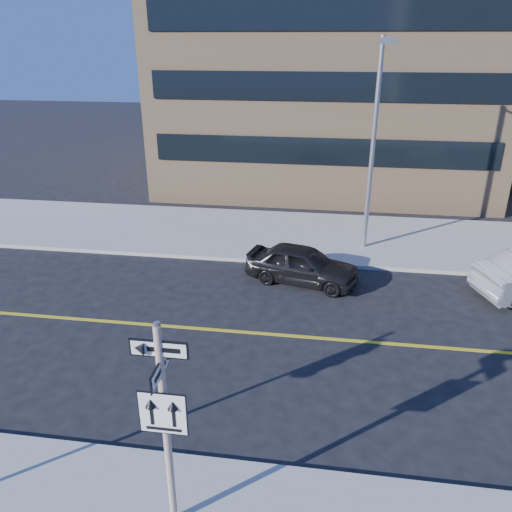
# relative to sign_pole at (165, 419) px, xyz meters

# --- Properties ---
(ground) EXTENTS (120.00, 120.00, 0.00)m
(ground) POSITION_rel_sign_pole_xyz_m (0.00, 2.51, -2.44)
(ground) COLOR black
(ground) RESTS_ON ground
(sign_pole) EXTENTS (0.92, 0.92, 4.06)m
(sign_pole) POSITION_rel_sign_pole_xyz_m (0.00, 0.00, 0.00)
(sign_pole) COLOR white
(sign_pole) RESTS_ON near_sidewalk
(parked_car_a) EXTENTS (2.56, 4.28, 1.36)m
(parked_car_a) POSITION_rel_sign_pole_xyz_m (1.65, 10.14, -1.76)
(parked_car_a) COLOR black
(parked_car_a) RESTS_ON ground
(streetlight_a) EXTENTS (0.55, 2.25, 8.00)m
(streetlight_a) POSITION_rel_sign_pole_xyz_m (4.00, 13.27, 2.32)
(streetlight_a) COLOR gray
(streetlight_a) RESTS_ON far_sidewalk
(building_brick) EXTENTS (18.00, 18.00, 18.00)m
(building_brick) POSITION_rel_sign_pole_xyz_m (2.00, 27.51, 6.56)
(building_brick) COLOR tan
(building_brick) RESTS_ON ground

